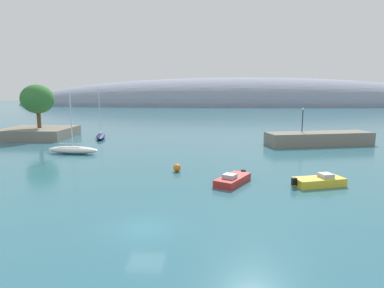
{
  "coord_description": "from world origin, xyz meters",
  "views": [
    {
      "loc": [
        4.02,
        -20.5,
        9.15
      ],
      "look_at": [
        2.31,
        21.45,
        2.28
      ],
      "focal_mm": 30.2,
      "sensor_mm": 36.0,
      "label": 1
    }
  ],
  "objects_px": {
    "mooring_buoy_orange": "(177,168)",
    "tree_clump_shore": "(37,99)",
    "motorboat_yellow_foreground": "(319,181)",
    "motorboat_red_alongside_breakwater": "(233,180)",
    "harbor_lamp_post": "(303,117)",
    "sailboat_white_near_shore": "(73,150)",
    "sailboat_navy_mid_mooring": "(101,136)"
  },
  "relations": [
    {
      "from": "motorboat_yellow_foreground",
      "to": "harbor_lamp_post",
      "type": "distance_m",
      "value": 26.63
    },
    {
      "from": "sailboat_navy_mid_mooring",
      "to": "mooring_buoy_orange",
      "type": "relative_size",
      "value": 11.23
    },
    {
      "from": "sailboat_navy_mid_mooring",
      "to": "motorboat_yellow_foreground",
      "type": "relative_size",
      "value": 1.82
    },
    {
      "from": "motorboat_yellow_foreground",
      "to": "harbor_lamp_post",
      "type": "height_order",
      "value": "harbor_lamp_post"
    },
    {
      "from": "harbor_lamp_post",
      "to": "motorboat_red_alongside_breakwater",
      "type": "bearing_deg",
      "value": -119.23
    },
    {
      "from": "sailboat_white_near_shore",
      "to": "sailboat_navy_mid_mooring",
      "type": "height_order",
      "value": "sailboat_navy_mid_mooring"
    },
    {
      "from": "sailboat_navy_mid_mooring",
      "to": "motorboat_yellow_foreground",
      "type": "xyz_separation_m",
      "value": [
        31.69,
        -30.83,
        -0.08
      ]
    },
    {
      "from": "motorboat_red_alongside_breakwater",
      "to": "sailboat_white_near_shore",
      "type": "bearing_deg",
      "value": -93.52
    },
    {
      "from": "sailboat_white_near_shore",
      "to": "sailboat_navy_mid_mooring",
      "type": "bearing_deg",
      "value": 100.59
    },
    {
      "from": "tree_clump_shore",
      "to": "motorboat_yellow_foreground",
      "type": "bearing_deg",
      "value": -35.44
    },
    {
      "from": "mooring_buoy_orange",
      "to": "tree_clump_shore",
      "type": "bearing_deg",
      "value": 138.45
    },
    {
      "from": "sailboat_white_near_shore",
      "to": "harbor_lamp_post",
      "type": "distance_m",
      "value": 38.21
    },
    {
      "from": "tree_clump_shore",
      "to": "motorboat_red_alongside_breakwater",
      "type": "distance_m",
      "value": 47.84
    },
    {
      "from": "tree_clump_shore",
      "to": "sailboat_navy_mid_mooring",
      "type": "distance_m",
      "value": 14.33
    },
    {
      "from": "sailboat_navy_mid_mooring",
      "to": "sailboat_white_near_shore",
      "type": "bearing_deg",
      "value": -11.62
    },
    {
      "from": "sailboat_navy_mid_mooring",
      "to": "mooring_buoy_orange",
      "type": "xyz_separation_m",
      "value": [
        17.27,
        -25.76,
        -0.07
      ]
    },
    {
      "from": "tree_clump_shore",
      "to": "harbor_lamp_post",
      "type": "height_order",
      "value": "tree_clump_shore"
    },
    {
      "from": "motorboat_yellow_foreground",
      "to": "harbor_lamp_post",
      "type": "xyz_separation_m",
      "value": [
        5.72,
        25.65,
        4.31
      ]
    },
    {
      "from": "motorboat_red_alongside_breakwater",
      "to": "harbor_lamp_post",
      "type": "bearing_deg",
      "value": -179.15
    },
    {
      "from": "harbor_lamp_post",
      "to": "sailboat_navy_mid_mooring",
      "type": "bearing_deg",
      "value": 172.11
    },
    {
      "from": "sailboat_navy_mid_mooring",
      "to": "harbor_lamp_post",
      "type": "xyz_separation_m",
      "value": [
        37.41,
        -5.19,
        4.23
      ]
    },
    {
      "from": "sailboat_navy_mid_mooring",
      "to": "mooring_buoy_orange",
      "type": "distance_m",
      "value": 31.01
    },
    {
      "from": "sailboat_white_near_shore",
      "to": "motorboat_red_alongside_breakwater",
      "type": "height_order",
      "value": "sailboat_white_near_shore"
    },
    {
      "from": "motorboat_yellow_foreground",
      "to": "motorboat_red_alongside_breakwater",
      "type": "xyz_separation_m",
      "value": [
        -8.41,
        0.39,
        -0.03
      ]
    },
    {
      "from": "tree_clump_shore",
      "to": "mooring_buoy_orange",
      "type": "height_order",
      "value": "tree_clump_shore"
    },
    {
      "from": "sailboat_navy_mid_mooring",
      "to": "harbor_lamp_post",
      "type": "height_order",
      "value": "sailboat_navy_mid_mooring"
    },
    {
      "from": "motorboat_red_alongside_breakwater",
      "to": "mooring_buoy_orange",
      "type": "xyz_separation_m",
      "value": [
        -6.0,
        4.69,
        0.04
      ]
    },
    {
      "from": "motorboat_yellow_foreground",
      "to": "mooring_buoy_orange",
      "type": "bearing_deg",
      "value": 144.97
    },
    {
      "from": "sailboat_white_near_shore",
      "to": "harbor_lamp_post",
      "type": "relative_size",
      "value": 2.17
    },
    {
      "from": "sailboat_navy_mid_mooring",
      "to": "harbor_lamp_post",
      "type": "distance_m",
      "value": 38.01
    },
    {
      "from": "mooring_buoy_orange",
      "to": "motorboat_yellow_foreground",
      "type": "bearing_deg",
      "value": -19.39
    },
    {
      "from": "sailboat_navy_mid_mooring",
      "to": "motorboat_red_alongside_breakwater",
      "type": "bearing_deg",
      "value": 22.59
    }
  ]
}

